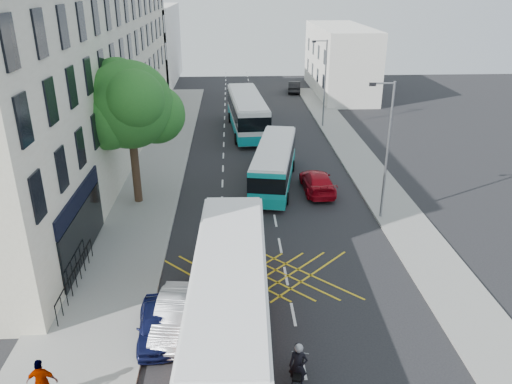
{
  "coord_description": "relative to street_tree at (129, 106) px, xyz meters",
  "views": [
    {
      "loc": [
        -2.46,
        -14.4,
        13.16
      ],
      "look_at": [
        -1.18,
        11.23,
        2.2
      ],
      "focal_mm": 35.0,
      "sensor_mm": 36.0,
      "label": 1
    }
  ],
  "objects": [
    {
      "name": "motorbike",
      "position": [
        8.15,
        -16.14,
        -5.38
      ],
      "size": [
        0.82,
        2.14,
        1.94
      ],
      "rotation": [
        0.0,
        0.0,
        -0.25
      ],
      "color": "black",
      "rests_on": "ground"
    },
    {
      "name": "parked_car_blue",
      "position": [
        2.91,
        -13.13,
        -5.68
      ],
      "size": [
        1.77,
        3.73,
        1.23
      ],
      "primitive_type": "imported",
      "rotation": [
        0.0,
        0.0,
        0.09
      ],
      "color": "#0E1238",
      "rests_on": "ground"
    },
    {
      "name": "parked_car_silver",
      "position": [
        3.61,
        -12.71,
        -5.61
      ],
      "size": [
        1.75,
        4.26,
        1.37
      ],
      "primitive_type": "imported",
      "rotation": [
        0.0,
        0.0,
        -0.07
      ],
      "color": "#9D9FA5",
      "rests_on": "ground"
    },
    {
      "name": "pavement_left",
      "position": [
        0.01,
        0.03,
        -6.22
      ],
      "size": [
        5.0,
        70.0,
        0.15
      ],
      "primitive_type": "cube",
      "color": "gray",
      "rests_on": "ground"
    },
    {
      "name": "bus_mid",
      "position": [
        8.9,
        2.76,
        -4.81
      ],
      "size": [
        4.07,
        10.26,
        2.81
      ],
      "rotation": [
        0.0,
        0.0,
        -0.18
      ],
      "color": "silver",
      "rests_on": "ground"
    },
    {
      "name": "pedestrian_far",
      "position": [
        -0.34,
        -16.45,
        -5.28
      ],
      "size": [
        1.02,
        0.42,
        1.73
      ],
      "primitive_type": "imported",
      "rotation": [
        0.0,
        0.0,
        3.14
      ],
      "color": "gray",
      "rests_on": "pavement_left"
    },
    {
      "name": "distant_car_dark",
      "position": [
        14.01,
        33.36,
        -5.59
      ],
      "size": [
        1.94,
        4.38,
        1.4
      ],
      "primitive_type": "imported",
      "rotation": [
        0.0,
        0.0,
        3.03
      ],
      "color": "black",
      "rests_on": "ground"
    },
    {
      "name": "bus_near",
      "position": [
        5.85,
        -13.27,
        -4.48
      ],
      "size": [
        3.36,
        12.34,
        3.45
      ],
      "rotation": [
        0.0,
        0.0,
        -0.03
      ],
      "color": "silver",
      "rests_on": "ground"
    },
    {
      "name": "lamp_near",
      "position": [
        14.71,
        -2.97,
        -1.68
      ],
      "size": [
        1.45,
        0.15,
        8.0
      ],
      "color": "slate",
      "rests_on": "pavement_right"
    },
    {
      "name": "bus_far",
      "position": [
        7.48,
        16.1,
        -4.52
      ],
      "size": [
        3.65,
        12.15,
        3.37
      ],
      "rotation": [
        0.0,
        0.0,
        0.07
      ],
      "color": "silver",
      "rests_on": "ground"
    },
    {
      "name": "railings",
      "position": [
        -1.19,
        -9.67,
        -5.57
      ],
      "size": [
        0.08,
        5.6,
        1.14
      ],
      "primitive_type": null,
      "color": "black",
      "rests_on": "pavement_left"
    },
    {
      "name": "ground",
      "position": [
        8.51,
        -14.97,
        -6.29
      ],
      "size": [
        120.0,
        120.0,
        0.0
      ],
      "primitive_type": "plane",
      "color": "black",
      "rests_on": "ground"
    },
    {
      "name": "terrace_main",
      "position": [
        -5.49,
        9.52,
        0.46
      ],
      "size": [
        8.3,
        45.0,
        13.5
      ],
      "color": "beige",
      "rests_on": "ground"
    },
    {
      "name": "distant_car_grey",
      "position": [
        7.6,
        28.79,
        -5.55
      ],
      "size": [
        2.56,
        5.41,
        1.49
      ],
      "primitive_type": "imported",
      "rotation": [
        0.0,
        0.0,
        0.02
      ],
      "color": "#42434A",
      "rests_on": "ground"
    },
    {
      "name": "red_hatchback",
      "position": [
        11.7,
        1.33,
        -5.6
      ],
      "size": [
        2.02,
        4.79,
        1.38
      ],
      "primitive_type": "imported",
      "rotation": [
        0.0,
        0.0,
        3.16
      ],
      "color": "#A10613",
      "rests_on": "ground"
    },
    {
      "name": "building_right",
      "position": [
        19.51,
        33.03,
        -2.29
      ],
      "size": [
        6.0,
        18.0,
        8.0
      ],
      "primitive_type": "cube",
      "color": "silver",
      "rests_on": "ground"
    },
    {
      "name": "lamp_far",
      "position": [
        14.71,
        17.03,
        -1.68
      ],
      "size": [
        1.45,
        0.15,
        8.0
      ],
      "color": "slate",
      "rests_on": "pavement_right"
    },
    {
      "name": "pavement_right",
      "position": [
        16.01,
        0.03,
        -6.22
      ],
      "size": [
        3.0,
        70.0,
        0.15
      ],
      "primitive_type": "cube",
      "color": "gray",
      "rests_on": "ground"
    },
    {
      "name": "street_tree",
      "position": [
        0.0,
        0.0,
        0.0
      ],
      "size": [
        6.3,
        5.7,
        8.8
      ],
      "color": "#382619",
      "rests_on": "pavement_left"
    },
    {
      "name": "terrace_far",
      "position": [
        -5.49,
        40.03,
        -1.29
      ],
      "size": [
        8.0,
        20.0,
        10.0
      ],
      "primitive_type": "cube",
      "color": "silver",
      "rests_on": "ground"
    }
  ]
}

